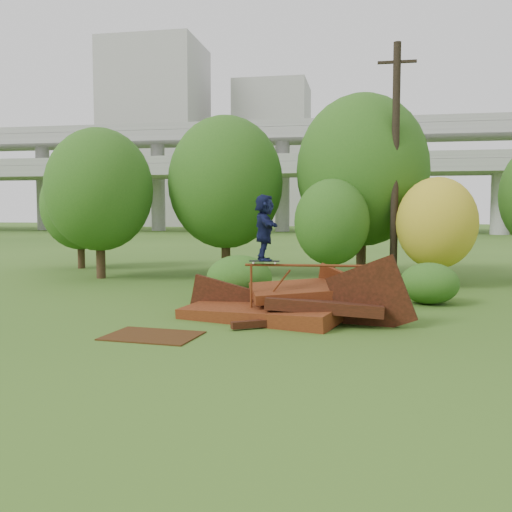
% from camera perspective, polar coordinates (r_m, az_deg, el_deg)
% --- Properties ---
extents(ground, '(240.00, 240.00, 0.00)m').
position_cam_1_polar(ground, '(12.63, 1.93, -8.01)').
color(ground, '#2D5116').
rests_on(ground, ground).
extents(scrap_pile, '(5.97, 3.55, 2.17)m').
position_cam_1_polar(scrap_pile, '(14.58, 3.19, -4.98)').
color(scrap_pile, '#3F1C0B').
rests_on(scrap_pile, ground).
extents(grind_rail, '(3.04, 0.27, 1.44)m').
position_cam_1_polar(grind_rail, '(14.03, 5.09, -2.23)').
color(grind_rail, '#62280F').
rests_on(grind_rail, ground).
extents(skateboard, '(0.76, 0.25, 0.08)m').
position_cam_1_polar(skateboard, '(14.06, 0.85, -0.52)').
color(skateboard, black).
rests_on(skateboard, grind_rail).
extents(skater, '(0.87, 1.58, 1.63)m').
position_cam_1_polar(skater, '(14.01, 0.85, 2.87)').
color(skater, '#11163A').
rests_on(skater, skateboard).
extents(flat_plate, '(2.12, 1.61, 0.03)m').
position_cam_1_polar(flat_plate, '(12.79, -10.33, -7.85)').
color(flat_plate, '#3B210C').
rests_on(flat_plate, ground).
extents(tree_0, '(4.33, 4.33, 6.11)m').
position_cam_1_polar(tree_0, '(24.11, -15.40, 6.40)').
color(tree_0, black).
rests_on(tree_0, ground).
extents(tree_1, '(4.86, 4.86, 6.76)m').
position_cam_1_polar(tree_1, '(24.29, -3.06, 7.36)').
color(tree_1, black).
rests_on(tree_1, ground).
extents(tree_2, '(2.80, 2.80, 3.95)m').
position_cam_1_polar(tree_2, '(21.45, 7.57, 3.36)').
color(tree_2, black).
rests_on(tree_2, ground).
extents(tree_3, '(5.45, 5.45, 7.56)m').
position_cam_1_polar(tree_3, '(24.19, 10.58, 8.40)').
color(tree_3, black).
rests_on(tree_3, ground).
extents(tree_4, '(2.88, 2.88, 3.97)m').
position_cam_1_polar(tree_4, '(21.55, 17.63, 3.14)').
color(tree_4, black).
rests_on(tree_4, ground).
extents(tree_6, '(3.69, 3.69, 5.15)m').
position_cam_1_polar(tree_6, '(28.61, -17.18, 4.86)').
color(tree_6, black).
rests_on(tree_6, ground).
extents(shrub_left, '(2.02, 1.87, 1.40)m').
position_cam_1_polar(shrub_left, '(17.49, -1.67, -2.19)').
color(shrub_left, '#164211').
rests_on(shrub_left, ground).
extents(shrub_right, '(1.73, 1.59, 1.23)m').
position_cam_1_polar(shrub_right, '(17.59, 16.94, -2.63)').
color(shrub_right, '#164211').
rests_on(shrub_right, ground).
extents(utility_pole, '(1.40, 0.28, 8.90)m').
position_cam_1_polar(utility_pole, '(22.01, 13.75, 9.02)').
color(utility_pole, black).
rests_on(utility_pole, ground).
extents(freeway_overpass, '(160.00, 15.00, 13.70)m').
position_cam_1_polar(freeway_overpass, '(75.51, 9.24, 10.16)').
color(freeway_overpass, gray).
rests_on(freeway_overpass, ground).
extents(building_left, '(18.00, 16.00, 35.00)m').
position_cam_1_polar(building_left, '(115.31, -9.98, 11.75)').
color(building_left, '#9E9E99').
rests_on(building_left, ground).
extents(building_right, '(14.00, 14.00, 28.00)m').
position_cam_1_polar(building_right, '(116.13, 1.68, 10.02)').
color(building_right, '#9E9E99').
rests_on(building_right, ground).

